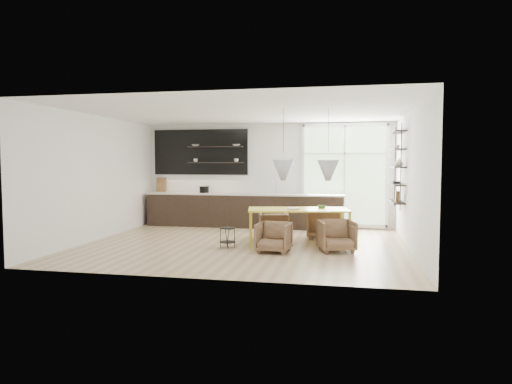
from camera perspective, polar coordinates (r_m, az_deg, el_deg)
name	(u,v)px	position (r m, az deg, el deg)	size (l,w,h in m)	color
room	(277,177)	(10.92, 2.67, 1.90)	(7.02, 6.01, 2.91)	tan
kitchen_run	(241,206)	(12.78, -1.92, -1.71)	(5.54, 0.69, 2.75)	black
right_shelving	(398,169)	(10.92, 17.32, 2.73)	(0.26, 1.22, 1.90)	black
dining_table	(298,211)	(10.02, 5.31, -2.42)	(2.33, 1.39, 0.79)	gold
armchair_back_left	(274,225)	(10.87, 2.22, -4.19)	(0.67, 0.68, 0.62)	brown
armchair_back_right	(324,223)	(11.00, 8.47, -3.88)	(0.77, 0.79, 0.72)	brown
armchair_front_left	(274,237)	(9.25, 2.23, -5.66)	(0.65, 0.66, 0.61)	brown
armchair_front_right	(337,236)	(9.43, 10.03, -5.41)	(0.69, 0.71, 0.65)	brown
wire_stool	(227,235)	(9.74, -3.59, -5.34)	(0.34, 0.34, 0.43)	black
table_book	(288,208)	(9.92, 3.97, -2.07)	(0.24, 0.32, 0.03)	white
table_bowl	(322,207)	(10.24, 8.24, -1.82)	(0.20, 0.20, 0.06)	#4A7C46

